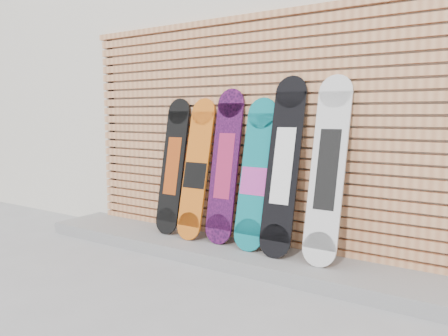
{
  "coord_description": "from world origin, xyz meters",
  "views": [
    {
      "loc": [
        1.87,
        -2.71,
        1.36
      ],
      "look_at": [
        -0.39,
        0.75,
        0.85
      ],
      "focal_mm": 35.0,
      "sensor_mm": 36.0,
      "label": 1
    }
  ],
  "objects": [
    {
      "name": "ground",
      "position": [
        0.0,
        0.0,
        0.0
      ],
      "size": [
        80.0,
        80.0,
        0.0
      ],
      "primitive_type": "plane",
      "color": "gray",
      "rests_on": "ground"
    },
    {
      "name": "snowboard_1",
      "position": [
        -0.74,
        0.77,
        0.81
      ],
      "size": [
        0.28,
        0.35,
        1.41
      ],
      "color": "#CF6216",
      "rests_on": "concrete_step"
    },
    {
      "name": "snowboard_3",
      "position": [
        -0.06,
        0.78,
        0.81
      ],
      "size": [
        0.3,
        0.33,
        1.4
      ],
      "color": "#0C7179",
      "rests_on": "concrete_step"
    },
    {
      "name": "building",
      "position": [
        0.5,
        3.5,
        1.8
      ],
      "size": [
        12.0,
        5.0,
        3.6
      ],
      "primitive_type": "cube",
      "color": "beige",
      "rests_on": "ground"
    },
    {
      "name": "concrete_step",
      "position": [
        -0.15,
        0.68,
        0.06
      ],
      "size": [
        4.6,
        0.7,
        0.12
      ],
      "primitive_type": "cube",
      "color": "gray",
      "rests_on": "ground"
    },
    {
      "name": "snowboard_5",
      "position": [
        0.63,
        0.76,
        0.91
      ],
      "size": [
        0.29,
        0.38,
        1.58
      ],
      "color": "silver",
      "rests_on": "concrete_step"
    },
    {
      "name": "snowboard_4",
      "position": [
        0.22,
        0.76,
        0.91
      ],
      "size": [
        0.3,
        0.37,
        1.58
      ],
      "color": "black",
      "rests_on": "concrete_step"
    },
    {
      "name": "snowboard_2",
      "position": [
        -0.41,
        0.8,
        0.86
      ],
      "size": [
        0.29,
        0.3,
        1.49
      ],
      "color": "black",
      "rests_on": "concrete_step"
    },
    {
      "name": "snowboard_0",
      "position": [
        -1.06,
        0.79,
        0.82
      ],
      "size": [
        0.28,
        0.31,
        1.41
      ],
      "color": "black",
      "rests_on": "concrete_step"
    },
    {
      "name": "slat_wall",
      "position": [
        -0.15,
        0.97,
        1.21
      ],
      "size": [
        4.26,
        0.08,
        2.29
      ],
      "color": "tan",
      "rests_on": "ground"
    }
  ]
}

